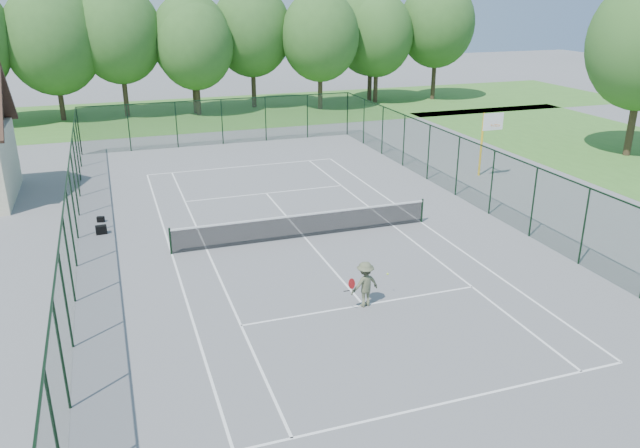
{
  "coord_description": "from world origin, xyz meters",
  "views": [
    {
      "loc": [
        -7.35,
        -23.21,
        9.72
      ],
      "look_at": [
        0.0,
        -2.0,
        1.3
      ],
      "focal_mm": 35.0,
      "sensor_mm": 36.0,
      "label": 1
    }
  ],
  "objects": [
    {
      "name": "tennis_player",
      "position": [
        0.02,
        -6.43,
        0.78
      ],
      "size": [
        1.91,
        0.89,
        1.55
      ],
      "color": "#5A5F43",
      "rests_on": "ground"
    },
    {
      "name": "tree_line_far",
      "position": [
        0.0,
        30.0,
        5.99
      ],
      "size": [
        39.4,
        6.4,
        9.7
      ],
      "color": "#433223",
      "rests_on": "ground"
    },
    {
      "name": "sports_bag_b",
      "position": [
        -8.06,
        4.75,
        0.12
      ],
      "size": [
        0.35,
        0.27,
        0.24
      ],
      "primitive_type": "cube",
      "rotation": [
        0.0,
        0.0,
        -0.28
      ],
      "color": "black",
      "rests_on": "ground"
    },
    {
      "name": "tennis_net",
      "position": [
        0.0,
        0.0,
        0.58
      ],
      "size": [
        11.08,
        0.08,
        1.1
      ],
      "color": "black",
      "rests_on": "ground"
    },
    {
      "name": "grass_far",
      "position": [
        0.0,
        30.0,
        0.01
      ],
      "size": [
        80.0,
        16.0,
        0.01
      ],
      "primitive_type": "cube",
      "color": "#4B8731",
      "rests_on": "ground"
    },
    {
      "name": "ground",
      "position": [
        0.0,
        0.0,
        0.0
      ],
      "size": [
        140.0,
        140.0,
        0.0
      ],
      "primitive_type": "plane",
      "color": "slate",
      "rests_on": "ground"
    },
    {
      "name": "fence_enclosure",
      "position": [
        0.0,
        0.0,
        1.56
      ],
      "size": [
        18.05,
        36.05,
        3.02
      ],
      "color": "#1A3423",
      "rests_on": "ground"
    },
    {
      "name": "sports_bag_a",
      "position": [
        -8.06,
        3.21,
        0.18
      ],
      "size": [
        0.47,
        0.3,
        0.37
      ],
      "primitive_type": "cube",
      "rotation": [
        0.0,
        0.0,
        0.05
      ],
      "color": "black",
      "rests_on": "ground"
    },
    {
      "name": "basketball_goal",
      "position": [
        12.11,
        5.23,
        2.57
      ],
      "size": [
        1.2,
        1.43,
        3.65
      ],
      "color": "yellow",
      "rests_on": "ground"
    },
    {
      "name": "court_lines",
      "position": [
        0.0,
        0.0,
        0.0
      ],
      "size": [
        11.05,
        23.85,
        0.01
      ],
      "color": "white",
      "rests_on": "ground"
    }
  ]
}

